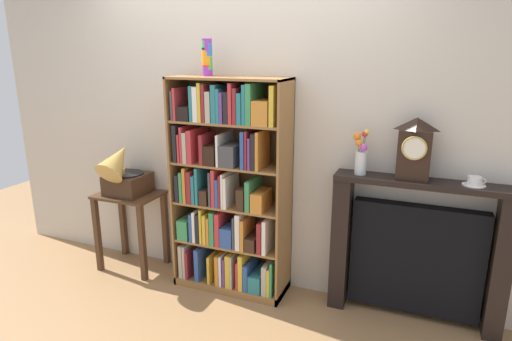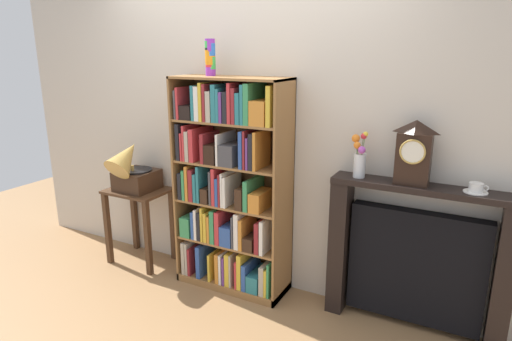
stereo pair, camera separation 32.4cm
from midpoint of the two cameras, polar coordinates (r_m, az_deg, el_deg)
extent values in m
cube|color=#997047|center=(3.68, -0.85, -15.19)|extent=(8.12, 6.40, 0.02)
cube|color=beige|center=(3.36, 4.52, 5.75)|extent=(5.12, 0.08, 2.60)
cube|color=olive|center=(3.59, -6.62, -1.20)|extent=(0.02, 0.35, 1.68)
cube|color=olive|center=(3.20, 6.54, -3.31)|extent=(0.02, 0.35, 1.68)
cube|color=brown|center=(3.52, 0.87, -1.47)|extent=(0.90, 0.01, 1.68)
cube|color=olive|center=(3.22, -0.46, 12.03)|extent=(0.90, 0.35, 0.02)
cube|color=olive|center=(3.70, -0.41, -14.25)|extent=(0.90, 0.35, 0.06)
cube|color=#B2A893|center=(3.79, -5.84, -10.71)|extent=(0.03, 0.29, 0.28)
cube|color=#B2A893|center=(3.76, -5.48, -10.84)|extent=(0.02, 0.28, 0.28)
cube|color=maroon|center=(3.76, -5.14, -11.22)|extent=(0.02, 0.28, 0.24)
cube|color=#2D519E|center=(3.71, -3.89, -11.25)|extent=(0.04, 0.29, 0.27)
cube|color=gold|center=(3.67, -2.53, -12.00)|extent=(0.02, 0.26, 0.23)
cube|color=orange|center=(3.62, -1.57, -12.16)|extent=(0.03, 0.25, 0.25)
cube|color=white|center=(3.62, -1.01, -12.16)|extent=(0.02, 0.28, 0.25)
cube|color=#663884|center=(3.61, -0.67, -12.40)|extent=(0.02, 0.27, 0.24)
cube|color=gold|center=(3.58, -0.16, -12.30)|extent=(0.04, 0.26, 0.27)
cube|color=#B2A893|center=(3.58, 0.37, -12.32)|extent=(0.02, 0.29, 0.27)
cube|color=#C63338|center=(3.56, 0.97, -12.90)|extent=(0.02, 0.26, 0.23)
cube|color=gold|center=(3.54, 1.44, -12.53)|extent=(0.04, 0.27, 0.29)
cube|color=#2D519E|center=(3.54, 2.05, -13.21)|extent=(0.04, 0.27, 0.21)
cube|color=teal|center=(3.53, 3.14, -14.00)|extent=(0.10, 0.27, 0.14)
cube|color=#B2A893|center=(3.46, 4.26, -13.72)|extent=(0.04, 0.23, 0.24)
cube|color=gold|center=(3.47, 4.94, -13.78)|extent=(0.02, 0.28, 0.22)
cube|color=#388E56|center=(3.46, 5.32, -13.45)|extent=(0.02, 0.28, 0.27)
cube|color=olive|center=(3.54, -0.42, -9.19)|extent=(0.86, 0.33, 0.02)
cube|color=#388E56|center=(3.65, -5.67, -6.92)|extent=(0.09, 0.26, 0.16)
cube|color=#2D519E|center=(3.60, -4.61, -6.66)|extent=(0.03, 0.27, 0.23)
cube|color=white|center=(3.56, -4.41, -6.67)|extent=(0.02, 0.23, 0.25)
cube|color=black|center=(3.56, -3.81, -6.82)|extent=(0.03, 0.26, 0.24)
cube|color=gold|center=(3.55, -3.27, -6.46)|extent=(0.02, 0.30, 0.28)
cube|color=gold|center=(3.53, -2.99, -6.96)|extent=(0.03, 0.26, 0.24)
cube|color=orange|center=(3.52, -2.57, -7.20)|extent=(0.02, 0.26, 0.22)
cube|color=#388E56|center=(3.48, -2.18, -7.01)|extent=(0.04, 0.23, 0.27)
cube|color=#C63338|center=(3.49, -1.28, -7.00)|extent=(0.04, 0.29, 0.27)
cube|color=#2D519E|center=(3.45, -0.48, -8.25)|extent=(0.10, 0.22, 0.16)
cube|color=#424247|center=(3.43, 0.75, -7.51)|extent=(0.02, 0.29, 0.26)
cube|color=white|center=(3.40, 1.20, -7.43)|extent=(0.04, 0.28, 0.28)
cube|color=orange|center=(3.39, 1.65, -7.95)|extent=(0.03, 0.25, 0.24)
cube|color=#382316|center=(3.40, 2.65, -9.12)|extent=(0.08, 0.27, 0.11)
cube|color=maroon|center=(3.32, 3.72, -8.42)|extent=(0.03, 0.23, 0.24)
cube|color=white|center=(3.32, 4.45, -8.29)|extent=(0.03, 0.26, 0.26)
cube|color=olive|center=(3.42, -0.43, -4.29)|extent=(0.86, 0.33, 0.02)
cube|color=black|center=(3.55, -6.17, -1.63)|extent=(0.03, 0.28, 0.22)
cube|color=#388E56|center=(3.53, -5.66, -1.49)|extent=(0.02, 0.28, 0.24)
cube|color=orange|center=(3.50, -5.34, -1.31)|extent=(0.03, 0.26, 0.28)
cube|color=maroon|center=(3.49, -4.66, -1.53)|extent=(0.04, 0.29, 0.25)
cube|color=teal|center=(3.46, -4.32, -1.93)|extent=(0.03, 0.25, 0.22)
cube|color=teal|center=(3.45, -3.82, -1.46)|extent=(0.02, 0.27, 0.29)
cube|color=#382316|center=(3.42, -3.33, -3.09)|extent=(0.07, 0.20, 0.12)
cube|color=#424247|center=(3.40, -2.11, -1.86)|extent=(0.02, 0.29, 0.27)
cube|color=#C63338|center=(3.37, -1.88, -1.83)|extent=(0.03, 0.24, 0.29)
cube|color=#2D519E|center=(3.38, -1.30, -2.41)|extent=(0.03, 0.28, 0.22)
cube|color=maroon|center=(3.35, -1.07, -2.26)|extent=(0.02, 0.25, 0.25)
cube|color=white|center=(3.34, -0.83, -2.23)|extent=(0.02, 0.24, 0.26)
cube|color=white|center=(3.33, -0.40, -2.49)|extent=(0.02, 0.25, 0.24)
cube|color=#382316|center=(3.29, 1.46, -3.42)|extent=(0.06, 0.24, 0.16)
cube|color=#388E56|center=(3.27, 2.54, -2.92)|extent=(0.03, 0.28, 0.23)
cube|color=orange|center=(3.23, 3.42, -3.97)|extent=(0.09, 0.22, 0.14)
cube|color=olive|center=(3.32, -0.44, 0.92)|extent=(0.86, 0.33, 0.02)
cube|color=black|center=(3.45, -6.48, 3.95)|extent=(0.03, 0.25, 0.28)
cube|color=#C63338|center=(3.44, -6.01, 3.35)|extent=(0.02, 0.25, 0.22)
cube|color=#C63338|center=(3.42, -5.75, 3.78)|extent=(0.02, 0.24, 0.27)
cube|color=#B2A893|center=(3.42, -5.16, 3.45)|extent=(0.03, 0.27, 0.23)
cube|color=#C63338|center=(3.40, -4.51, 3.57)|extent=(0.04, 0.29, 0.25)
cube|color=maroon|center=(3.33, -3.32, 3.11)|extent=(0.03, 0.24, 0.23)
cube|color=black|center=(3.31, -2.38, 2.32)|extent=(0.09, 0.23, 0.15)
cube|color=white|center=(3.29, -1.14, 3.02)|extent=(0.02, 0.28, 0.23)
cube|color=#424247|center=(3.24, -0.21, 2.17)|extent=(0.12, 0.23, 0.16)
cube|color=#2D519E|center=(3.20, 2.02, 3.01)|extent=(0.03, 0.29, 0.27)
cube|color=maroon|center=(3.17, 2.37, 2.97)|extent=(0.02, 0.26, 0.28)
cube|color=#663884|center=(3.17, 2.82, 2.54)|extent=(0.02, 0.28, 0.23)
cube|color=black|center=(3.17, 3.38, 2.79)|extent=(0.03, 0.29, 0.26)
cube|color=orange|center=(3.13, 3.70, 2.77)|extent=(0.02, 0.25, 0.28)
cube|color=olive|center=(3.26, -0.45, 6.39)|extent=(0.86, 0.33, 0.02)
cube|color=#424247|center=(3.42, -6.65, 8.70)|extent=(0.02, 0.26, 0.22)
cube|color=#C63338|center=(3.40, -6.39, 8.87)|extent=(0.02, 0.25, 0.24)
cube|color=black|center=(3.35, -5.70, 7.65)|extent=(0.10, 0.20, 0.11)
cube|color=teal|center=(3.32, -4.45, 8.92)|extent=(0.02, 0.24, 0.26)
cube|color=white|center=(3.30, -3.93, 8.85)|extent=(0.04, 0.24, 0.25)
cube|color=gold|center=(3.30, -3.16, 9.11)|extent=(0.03, 0.29, 0.28)
cube|color=maroon|center=(3.27, -2.85, 8.98)|extent=(0.02, 0.26, 0.27)
cube|color=#B2A893|center=(3.27, -2.18, 8.54)|extent=(0.04, 0.28, 0.22)
cube|color=teal|center=(3.23, -1.62, 8.90)|extent=(0.04, 0.25, 0.27)
cube|color=teal|center=(3.22, -1.09, 8.63)|extent=(0.02, 0.25, 0.24)
cube|color=#663884|center=(3.22, -0.56, 8.42)|extent=(0.02, 0.28, 0.22)
cube|color=black|center=(3.19, -0.07, 8.39)|extent=(0.04, 0.26, 0.22)
cube|color=#C63338|center=(3.17, 0.46, 8.91)|extent=(0.03, 0.25, 0.29)
cube|color=maroon|center=(3.16, 1.03, 8.59)|extent=(0.03, 0.26, 0.25)
cube|color=teal|center=(3.14, 1.56, 8.24)|extent=(0.03, 0.25, 0.22)
cube|color=teal|center=(3.13, 2.26, 8.76)|extent=(0.02, 0.28, 0.28)
cube|color=#388E56|center=(3.13, 2.91, 8.81)|extent=(0.04, 0.30, 0.29)
cube|color=orange|center=(3.07, 4.04, 7.60)|extent=(0.12, 0.23, 0.17)
cube|color=gold|center=(3.03, 5.63, 8.48)|extent=(0.03, 0.24, 0.28)
cylinder|color=purple|center=(3.33, -3.15, 13.05)|extent=(0.07, 0.07, 0.09)
cylinder|color=purple|center=(3.33, -3.13, 13.32)|extent=(0.07, 0.07, 0.09)
cylinder|color=yellow|center=(3.33, -3.14, 13.60)|extent=(0.07, 0.07, 0.09)
cylinder|color=green|center=(3.33, -3.12, 13.88)|extent=(0.07, 0.07, 0.09)
cylinder|color=red|center=(3.33, -3.16, 14.16)|extent=(0.07, 0.07, 0.09)
cylinder|color=orange|center=(3.32, -3.16, 14.43)|extent=(0.07, 0.07, 0.09)
cylinder|color=orange|center=(3.32, -3.21, 14.71)|extent=(0.07, 0.07, 0.09)
cylinder|color=black|center=(3.32, -3.21, 14.99)|extent=(0.07, 0.07, 0.09)
cylinder|color=pink|center=(3.33, -3.18, 15.27)|extent=(0.07, 0.07, 0.09)
cylinder|color=blue|center=(3.32, -3.15, 15.55)|extent=(0.07, 0.07, 0.09)
cylinder|color=green|center=(3.32, -3.22, 15.82)|extent=(0.07, 0.07, 0.09)
cylinder|color=purple|center=(3.32, -3.18, 16.10)|extent=(0.07, 0.07, 0.09)
cube|color=#472D1C|center=(3.92, -12.96, -2.61)|extent=(0.53, 0.40, 0.02)
cube|color=#472D1C|center=(4.08, -16.72, -7.33)|extent=(0.04, 0.04, 0.66)
cube|color=#472D1C|center=(3.78, -11.62, -8.78)|extent=(0.04, 0.04, 0.66)
cube|color=#472D1C|center=(4.30, -13.58, -5.88)|extent=(0.04, 0.04, 0.66)
cube|color=#472D1C|center=(4.03, -8.57, -7.11)|extent=(0.04, 0.04, 0.66)
cube|color=#382316|center=(3.90, -13.04, -1.27)|extent=(0.32, 0.32, 0.17)
cylinder|color=black|center=(3.87, -13.12, 0.02)|extent=(0.27, 0.27, 0.01)
cylinder|color=#B79347|center=(3.83, -13.61, 0.20)|extent=(0.03, 0.03, 0.06)
cone|color=#B79347|center=(3.75, -14.39, 1.70)|extent=(0.23, 0.37, 0.36)
cube|color=black|center=(3.03, 23.94, -2.22)|extent=(1.16, 0.21, 0.04)
cube|color=black|center=(3.27, 13.72, -9.69)|extent=(0.12, 0.19, 0.99)
cube|color=black|center=(3.23, 32.35, -12.17)|extent=(0.12, 0.19, 0.99)
cube|color=black|center=(3.26, 22.89, -11.62)|extent=(0.88, 0.10, 0.80)
cube|color=black|center=(2.98, 22.89, 1.36)|extent=(0.21, 0.12, 0.33)
pyramid|color=black|center=(2.94, 23.30, 5.28)|extent=(0.21, 0.12, 0.08)
cylinder|color=silver|center=(2.91, 22.88, 2.24)|extent=(0.15, 0.01, 0.15)
torus|color=#B79347|center=(2.91, 22.88, 2.22)|extent=(0.16, 0.01, 0.16)
cylinder|color=silver|center=(3.05, 16.40, 0.60)|extent=(0.08, 0.08, 0.16)
cylinder|color=#4C753D|center=(3.03, 16.07, 1.27)|extent=(0.01, 0.03, 0.21)
sphere|color=orange|center=(2.99, 16.16, 3.17)|extent=(0.05, 0.05, 0.05)
cylinder|color=#4C753D|center=(3.04, 16.50, 1.85)|extent=(0.03, 0.02, 0.27)
sphere|color=red|center=(3.02, 16.97, 4.30)|extent=(0.04, 0.04, 0.04)
cylinder|color=#4C753D|center=(3.03, 16.67, 1.94)|extent=(0.03, 0.04, 0.28)
sphere|color=yellow|center=(3.02, 17.20, 4.56)|extent=(0.03, 0.03, 0.03)
cylinder|color=#4C753D|center=(3.04, 16.28, 1.69)|extent=(0.05, 0.01, 0.25)
sphere|color=orange|center=(3.01, 15.99, 4.04)|extent=(0.05, 0.05, 0.05)
cylinder|color=#4C753D|center=(3.02, 16.52, 0.95)|extent=(0.02, 0.04, 0.18)
sphere|color=#B24CB7|center=(2.98, 16.74, 2.56)|extent=(0.05, 0.05, 0.05)
cylinder|color=white|center=(3.02, 29.62, -2.51)|extent=(0.14, 0.14, 0.01)
cylinder|color=white|center=(3.01, 29.70, -1.97)|extent=(0.08, 0.08, 0.05)
torus|color=white|center=(3.01, 30.68, -2.04)|extent=(0.04, 0.01, 0.04)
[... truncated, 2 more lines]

